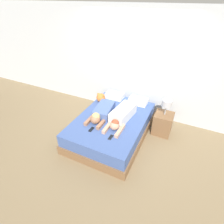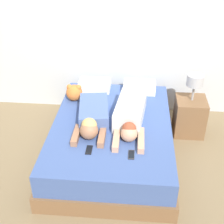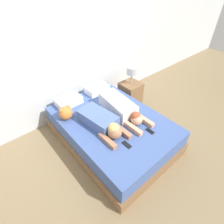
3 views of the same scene
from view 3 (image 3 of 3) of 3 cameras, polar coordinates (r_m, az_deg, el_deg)
ground_plane at (r=3.21m, az=0.00°, el=-8.80°), size 12.00×12.00×0.00m
wall_back at (r=3.32m, az=-14.21°, el=19.06°), size 12.00×0.06×2.60m
bed at (r=3.03m, az=0.00°, el=-5.80°), size 1.48×2.06×0.48m
pillow_head_left at (r=3.25m, az=-13.97°, el=3.54°), size 0.44×0.28×0.13m
pillow_head_right at (r=3.51m, az=-4.91°, el=7.58°), size 0.44×0.28×0.13m
person_left at (r=2.67m, az=-3.07°, el=-3.37°), size 0.42×0.91×0.24m
person_right at (r=2.91m, az=3.08°, el=1.27°), size 0.40×1.05×0.24m
cell_phone_left at (r=2.49m, az=4.82°, el=-10.56°), size 0.06×0.15×0.01m
cell_phone_right at (r=2.72m, az=12.28°, el=-6.10°), size 0.06×0.15×0.01m
plush_toy at (r=2.91m, az=-14.91°, el=-0.22°), size 0.22×0.22×0.23m
nightstand at (r=3.88m, az=6.02°, el=6.50°), size 0.40×0.40×0.88m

